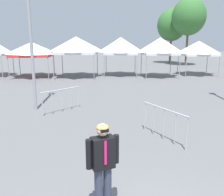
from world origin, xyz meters
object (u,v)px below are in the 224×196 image
object	(u,v)px
person_foreground	(103,162)
canopy_tent_far_right	(160,46)
canopy_tent_behind_right	(76,45)
crowd_barrier_by_lift	(61,96)
canopy_tent_behind_center	(199,48)
canopy_tent_center	(32,49)
crowd_barrier_near_person	(164,118)
tree_behind_tents_left	(189,17)
tree_behind_tents_center	(172,25)
canopy_tent_behind_left	(121,46)

from	to	relation	value
person_foreground	canopy_tent_far_right	bearing A→B (deg)	74.98
canopy_tent_behind_right	crowd_barrier_by_lift	distance (m)	11.34
canopy_tent_behind_center	crowd_barrier_by_lift	size ratio (longest dim) A/B	2.08
canopy_tent_behind_right	person_foreground	size ratio (longest dim) A/B	2.09
canopy_tent_behind_center	canopy_tent_center	bearing A→B (deg)	-175.79
canopy_tent_far_right	crowd_barrier_near_person	distance (m)	14.66
canopy_tent_behind_right	tree_behind_tents_left	world-z (taller)	tree_behind_tents_left
canopy_tent_behind_right	canopy_tent_behind_center	distance (m)	11.39
canopy_tent_behind_center	canopy_tent_far_right	bearing A→B (deg)	-161.91
canopy_tent_far_right	tree_behind_tents_center	bearing A→B (deg)	72.01
canopy_tent_behind_center	crowd_barrier_near_person	world-z (taller)	canopy_tent_behind_center
canopy_tent_behind_left	crowd_barrier_by_lift	world-z (taller)	canopy_tent_behind_left
canopy_tent_far_right	canopy_tent_behind_center	distance (m)	4.12
person_foreground	tree_behind_tents_center	size ratio (longest dim) A/B	0.24
canopy_tent_behind_right	canopy_tent_behind_center	bearing A→B (deg)	5.72
canopy_tent_far_right	crowd_barrier_by_lift	bearing A→B (deg)	-121.68
canopy_tent_behind_right	person_foreground	xyz separation A→B (m)	(2.66, -17.86, -1.78)
canopy_tent_behind_right	crowd_barrier_by_lift	size ratio (longest dim) A/B	2.43
canopy_tent_center	canopy_tent_behind_center	bearing A→B (deg)	4.21
canopy_tent_behind_right	crowd_barrier_near_person	bearing A→B (deg)	-72.24
canopy_tent_behind_center	tree_behind_tents_left	bearing A→B (deg)	78.83
canopy_tent_center	canopy_tent_behind_left	bearing A→B (deg)	6.77
person_foreground	crowd_barrier_by_lift	size ratio (longest dim) A/B	1.16
tree_behind_tents_left	crowd_barrier_by_lift	size ratio (longest dim) A/B	5.57
canopy_tent_center	canopy_tent_far_right	distance (m)	11.36
tree_behind_tents_left	crowd_barrier_by_lift	world-z (taller)	tree_behind_tents_left
canopy_tent_center	tree_behind_tents_left	size ratio (longest dim) A/B	0.42
canopy_tent_center	canopy_tent_behind_right	bearing A→B (deg)	-0.18
person_foreground	crowd_barrier_by_lift	xyz separation A→B (m)	(-2.02, 6.74, -0.28)
canopy_tent_behind_left	person_foreground	distance (m)	18.94
canopy_tent_behind_right	tree_behind_tents_left	xyz separation A→B (m)	(13.12, 10.22, 3.35)
crowd_barrier_near_person	canopy_tent_behind_left	bearing A→B (deg)	92.33
canopy_tent_center	crowd_barrier_by_lift	distance (m)	12.17
crowd_barrier_near_person	canopy_tent_center	bearing A→B (deg)	120.70
canopy_tent_behind_center	tree_behind_tents_left	distance (m)	9.96
canopy_tent_behind_right	canopy_tent_far_right	distance (m)	7.42
canopy_tent_center	canopy_tent_behind_right	size ratio (longest dim) A/B	0.97
canopy_tent_center	canopy_tent_behind_left	world-z (taller)	canopy_tent_behind_left
person_foreground	crowd_barrier_near_person	bearing A→B (deg)	60.69
canopy_tent_center	person_foreground	bearing A→B (deg)	-69.72
tree_behind_tents_left	canopy_tent_behind_center	bearing A→B (deg)	-101.17
canopy_tent_center	canopy_tent_far_right	size ratio (longest dim) A/B	1.04
canopy_tent_behind_left	tree_behind_tents_left	bearing A→B (deg)	45.41
crowd_barrier_near_person	canopy_tent_behind_center	bearing A→B (deg)	66.61
canopy_tent_far_right	crowd_barrier_by_lift	distance (m)	13.06
canopy_tent_behind_left	crowd_barrier_by_lift	size ratio (longest dim) A/B	2.31
canopy_tent_center	tree_behind_tents_left	world-z (taller)	tree_behind_tents_left
canopy_tent_far_right	canopy_tent_behind_right	bearing A→B (deg)	178.90
canopy_tent_behind_center	crowd_barrier_near_person	distance (m)	17.01
canopy_tent_behind_right	crowd_barrier_by_lift	bearing A→B (deg)	-86.72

